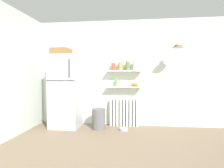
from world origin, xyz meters
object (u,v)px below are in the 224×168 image
at_px(storage_jar_3, 135,66).
at_px(vase, 116,82).
at_px(refrigerator, 66,90).
at_px(pet_food_bowl, 124,129).
at_px(storage_jar_0, 113,67).
at_px(trash_bin, 99,119).
at_px(shelf_bowl, 135,85).
at_px(storage_jar_2, 128,66).
at_px(radiator, 124,112).
at_px(hanging_fruit_basket, 178,46).
at_px(storage_jar_1, 121,66).

distance_m(storage_jar_3, vase, 0.61).
distance_m(refrigerator, pet_food_bowl, 1.66).
xyz_separation_m(storage_jar_0, trash_bin, (-0.31, -0.28, -1.22)).
distance_m(storage_jar_0, shelf_bowl, 0.68).
xyz_separation_m(storage_jar_2, trash_bin, (-0.66, -0.28, -1.24)).
distance_m(radiator, hanging_fruit_basket, 1.97).
height_order(storage_jar_1, shelf_bowl, storage_jar_1).
relative_size(storage_jar_2, vase, 1.17).
bearing_deg(storage_jar_1, radiator, 18.92).
distance_m(refrigerator, storage_jar_0, 1.28).
xyz_separation_m(storage_jar_3, pet_food_bowl, (-0.25, -0.34, -1.46)).
xyz_separation_m(shelf_bowl, hanging_fruit_basket, (0.91, -0.32, 0.86)).
bearing_deg(vase, hanging_fruit_basket, -13.36).
bearing_deg(radiator, hanging_fruit_basket, -16.85).
relative_size(storage_jar_1, shelf_bowl, 1.09).
distance_m(storage_jar_1, storage_jar_3, 0.35).
height_order(refrigerator, vase, refrigerator).
xyz_separation_m(refrigerator, hanging_fruit_basket, (2.56, -0.11, 0.98)).
distance_m(trash_bin, pet_food_bowl, 0.63).
height_order(vase, hanging_fruit_basket, hanging_fruit_basket).
xyz_separation_m(refrigerator, storage_jar_0, (1.13, 0.21, 0.56)).
bearing_deg(storage_jar_2, storage_jar_1, 180.00).
relative_size(shelf_bowl, pet_food_bowl, 0.97).
relative_size(radiator, pet_food_bowl, 3.52).
bearing_deg(vase, pet_food_bowl, -58.95).
xyz_separation_m(refrigerator, radiator, (1.39, 0.24, -0.57)).
height_order(storage_jar_0, vase, storage_jar_0).
bearing_deg(storage_jar_3, hanging_fruit_basket, -19.68).
height_order(storage_jar_0, storage_jar_1, storage_jar_1).
relative_size(radiator, vase, 3.73).
xyz_separation_m(refrigerator, storage_jar_3, (1.66, 0.21, 0.58)).
height_order(refrigerator, storage_jar_3, refrigerator).
bearing_deg(storage_jar_0, radiator, 6.52).
bearing_deg(storage_jar_1, trash_bin, -150.41).
bearing_deg(shelf_bowl, storage_jar_0, 180.00).
relative_size(storage_jar_2, storage_jar_3, 0.96).
bearing_deg(storage_jar_2, storage_jar_0, 180.00).
bearing_deg(hanging_fruit_basket, refrigerator, 177.46).
bearing_deg(pet_food_bowl, refrigerator, 174.67).
height_order(storage_jar_0, storage_jar_2, storage_jar_2).
height_order(refrigerator, pet_food_bowl, refrigerator).
bearing_deg(refrigerator, storage_jar_0, 10.47).
distance_m(storage_jar_1, vase, 0.41).
height_order(radiator, trash_bin, radiator).
distance_m(radiator, storage_jar_3, 1.18).
bearing_deg(radiator, storage_jar_0, -173.48).
relative_size(storage_jar_1, storage_jar_2, 0.96).
height_order(radiator, storage_jar_2, storage_jar_2).
height_order(vase, shelf_bowl, vase).
distance_m(storage_jar_0, trash_bin, 1.29).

